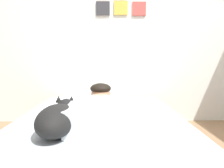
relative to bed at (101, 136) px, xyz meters
name	(u,v)px	position (x,y,z in m)	size (l,w,h in m)	color
back_wall	(120,31)	(0.23, 1.19, 1.07)	(4.03, 0.12, 2.50)	silver
bed	(101,136)	(0.00, 0.00, 0.00)	(1.44, 2.06, 0.37)	#4C4742
pillow	(88,98)	(-0.17, 0.63, 0.24)	(0.52, 0.32, 0.11)	silver
person_lying	(99,108)	(-0.01, -0.16, 0.29)	(0.43, 0.92, 0.27)	silver
dog	(58,118)	(-0.27, -0.47, 0.29)	(0.26, 0.57, 0.21)	black
coffee_cup	(116,101)	(0.14, 0.52, 0.22)	(0.12, 0.09, 0.07)	teal
cell_phone	(83,113)	(-0.17, 0.09, 0.19)	(0.07, 0.14, 0.01)	black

